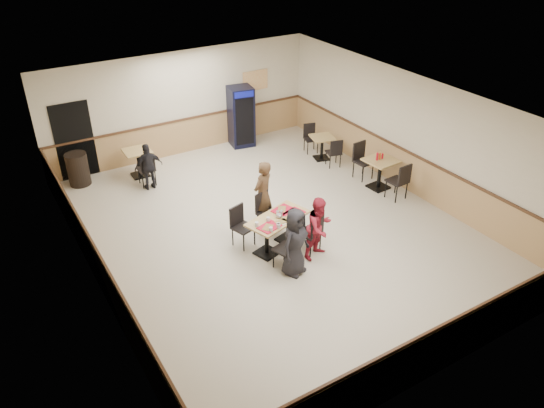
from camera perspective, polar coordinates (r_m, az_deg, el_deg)
ground at (r=12.23m, az=0.13°, el=-2.71°), size 10.00×10.00×0.00m
room_shell at (r=14.68m, az=0.86°, el=5.82°), size 10.00×10.00×10.00m
main_table at (r=11.38m, az=0.62°, el=-2.54°), size 1.53×1.07×0.75m
main_chairs at (r=11.36m, az=0.46°, el=-2.74°), size 1.65×1.92×0.95m
diner_woman_left at (r=10.51m, az=2.48°, el=-4.11°), size 0.84×0.70×1.47m
diner_woman_right at (r=11.06m, az=5.12°, el=-2.54°), size 0.78×0.68×1.38m
diner_man_opposite at (r=11.99m, az=-0.99°, el=1.05°), size 0.70×0.60×1.62m
lone_diner at (r=14.00m, az=-13.13°, el=3.94°), size 0.74×0.32×1.26m
tabletop_clutter at (r=11.18m, az=0.78°, el=-1.54°), size 1.25×0.87×0.12m
side_table_near at (r=13.99m, az=11.54°, el=3.68°), size 0.80×0.80×0.80m
side_table_near_chair_south at (r=13.60m, az=13.32°, el=2.52°), size 0.51×0.51×1.02m
side_table_near_chair_north at (r=14.43m, az=9.85°, el=4.59°), size 0.51×0.51×1.02m
side_table_far at (r=15.41m, az=5.41°, el=6.42°), size 0.78×0.78×0.68m
side_table_far_chair_south at (r=15.02m, az=6.64°, el=5.60°), size 0.49×0.49×0.87m
side_table_far_chair_north at (r=15.82m, az=4.23°, el=7.04°), size 0.49×0.49×0.87m
condiment_caddy at (r=13.85m, az=11.46°, el=5.06°), size 0.23×0.06×0.20m
back_table at (r=14.80m, az=-14.19°, el=4.72°), size 0.72×0.72×0.75m
back_table_chair_lone at (r=14.28m, az=-13.40°, el=3.76°), size 0.45×0.45×0.95m
pepsi_cooler at (r=16.14m, az=-3.35°, el=9.38°), size 0.79×0.79×1.81m
trash_bin at (r=14.83m, az=-20.14°, el=3.54°), size 0.56×0.56×0.88m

